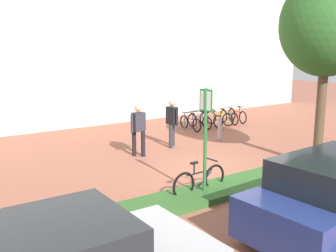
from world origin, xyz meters
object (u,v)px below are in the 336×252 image
object	(u,v)px
parking_sign_post	(205,128)
bollard_steel	(220,129)
bike_at_sign	(200,180)
person_suited_navy	(172,120)
person_suited_dark	(138,127)
tree_sidewalk	(327,26)
bike_rack_cluster	(215,119)

from	to	relation	value
parking_sign_post	bollard_steel	world-z (taller)	parking_sign_post
bollard_steel	bike_at_sign	bearing A→B (deg)	-136.69
parking_sign_post	person_suited_navy	xyz separation A→B (m)	(2.18, 4.45, -0.72)
bollard_steel	person_suited_dark	distance (m)	3.81
tree_sidewalk	person_suited_dark	size ratio (longest dim) A/B	3.29
bike_rack_cluster	person_suited_dark	distance (m)	6.09
tree_sidewalk	person_suited_navy	bearing A→B (deg)	117.77
tree_sidewalk	bollard_steel	bearing A→B (deg)	92.30
parking_sign_post	bike_at_sign	xyz separation A→B (m)	(0.03, 0.21, -1.36)
bollard_steel	parking_sign_post	bearing A→B (deg)	-135.40
bike_at_sign	bollard_steel	bearing A→B (deg)	43.31
bike_at_sign	person_suited_dark	world-z (taller)	person_suited_dark
person_suited_navy	bollard_steel	bearing A→B (deg)	-4.81
tree_sidewalk	bike_rack_cluster	world-z (taller)	tree_sidewalk
bollard_steel	person_suited_dark	bearing A→B (deg)	-176.92
bike_at_sign	person_suited_dark	size ratio (longest dim) A/B	0.98
person_suited_dark	parking_sign_post	bearing A→B (deg)	-97.84
bike_rack_cluster	person_suited_dark	world-z (taller)	person_suited_dark
bike_at_sign	person_suited_dark	xyz separation A→B (m)	(0.53, 3.85, 0.63)
parking_sign_post	tree_sidewalk	bearing A→B (deg)	0.57
person_suited_dark	person_suited_navy	world-z (taller)	same
parking_sign_post	person_suited_dark	xyz separation A→B (m)	(0.56, 4.06, -0.72)
bollard_steel	person_suited_dark	size ratio (longest dim) A/B	0.52
bollard_steel	person_suited_navy	bearing A→B (deg)	175.19
bike_rack_cluster	tree_sidewalk	bearing A→B (deg)	-103.73
bike_rack_cluster	bollard_steel	xyz separation A→B (m)	(-1.76, -2.28, 0.10)
parking_sign_post	bike_rack_cluster	xyz separation A→B (m)	(6.09, 6.54, -1.36)
parking_sign_post	bike_at_sign	world-z (taller)	parking_sign_post
bike_at_sign	bollard_steel	distance (m)	5.91
parking_sign_post	bike_rack_cluster	distance (m)	9.04
bollard_steel	person_suited_dark	world-z (taller)	person_suited_dark
tree_sidewalk	person_suited_dark	bearing A→B (deg)	134.41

